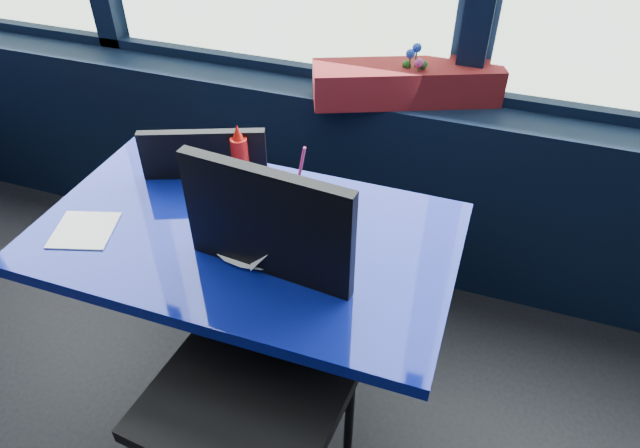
{
  "coord_description": "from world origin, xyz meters",
  "views": [
    {
      "loc": [
        0.91,
        0.9,
        1.8
      ],
      "look_at": [
        0.54,
        1.98,
        0.86
      ],
      "focal_mm": 32.0,
      "sensor_mm": 36.0,
      "label": 1
    }
  ],
  "objects_px": {
    "soda_cup": "(298,210)",
    "flower_vase": "(412,87)",
    "near_table": "(250,277)",
    "planter_box": "(407,83)",
    "chair_near_back": "(240,213)",
    "food_basket": "(259,237)",
    "ketchup_bottle": "(240,156)",
    "chair_near_front": "(258,343)"
  },
  "relations": [
    {
      "from": "soda_cup",
      "to": "chair_near_front",
      "type": "bearing_deg",
      "value": -89.79
    },
    {
      "from": "flower_vase",
      "to": "ketchup_bottle",
      "type": "height_order",
      "value": "flower_vase"
    },
    {
      "from": "chair_near_front",
      "to": "soda_cup",
      "type": "height_order",
      "value": "chair_near_front"
    },
    {
      "from": "food_basket",
      "to": "chair_near_back",
      "type": "bearing_deg",
      "value": 131.79
    },
    {
      "from": "chair_near_front",
      "to": "soda_cup",
      "type": "xyz_separation_m",
      "value": [
        -0.0,
        0.31,
        0.21
      ]
    },
    {
      "from": "flower_vase",
      "to": "food_basket",
      "type": "bearing_deg",
      "value": -104.92
    },
    {
      "from": "near_table",
      "to": "flower_vase",
      "type": "xyz_separation_m",
      "value": [
        0.3,
        0.83,
        0.3
      ]
    },
    {
      "from": "planter_box",
      "to": "flower_vase",
      "type": "height_order",
      "value": "flower_vase"
    },
    {
      "from": "chair_near_back",
      "to": "food_basket",
      "type": "distance_m",
      "value": 0.51
    },
    {
      "from": "near_table",
      "to": "ketchup_bottle",
      "type": "height_order",
      "value": "ketchup_bottle"
    },
    {
      "from": "food_basket",
      "to": "ketchup_bottle",
      "type": "height_order",
      "value": "ketchup_bottle"
    },
    {
      "from": "food_basket",
      "to": "soda_cup",
      "type": "distance_m",
      "value": 0.13
    },
    {
      "from": "planter_box",
      "to": "food_basket",
      "type": "distance_m",
      "value": 0.92
    },
    {
      "from": "near_table",
      "to": "soda_cup",
      "type": "xyz_separation_m",
      "value": [
        0.14,
        0.06,
        0.26
      ]
    },
    {
      "from": "chair_near_back",
      "to": "soda_cup",
      "type": "xyz_separation_m",
      "value": [
        0.34,
        -0.27,
        0.3
      ]
    },
    {
      "from": "ketchup_bottle",
      "to": "flower_vase",
      "type": "bearing_deg",
      "value": 54.93
    },
    {
      "from": "food_basket",
      "to": "planter_box",
      "type": "bearing_deg",
      "value": 83.38
    },
    {
      "from": "near_table",
      "to": "soda_cup",
      "type": "relative_size",
      "value": 3.97
    },
    {
      "from": "near_table",
      "to": "chair_near_front",
      "type": "relative_size",
      "value": 1.12
    },
    {
      "from": "ketchup_bottle",
      "to": "soda_cup",
      "type": "height_order",
      "value": "soda_cup"
    },
    {
      "from": "chair_near_back",
      "to": "food_basket",
      "type": "height_order",
      "value": "chair_near_back"
    },
    {
      "from": "chair_near_front",
      "to": "ketchup_bottle",
      "type": "xyz_separation_m",
      "value": [
        -0.26,
        0.49,
        0.22
      ]
    },
    {
      "from": "chair_near_front",
      "to": "food_basket",
      "type": "bearing_deg",
      "value": 115.5
    },
    {
      "from": "planter_box",
      "to": "food_basket",
      "type": "height_order",
      "value": "planter_box"
    },
    {
      "from": "chair_near_back",
      "to": "planter_box",
      "type": "relative_size",
      "value": 1.33
    },
    {
      "from": "chair_near_front",
      "to": "planter_box",
      "type": "distance_m",
      "value": 1.14
    },
    {
      "from": "ketchup_bottle",
      "to": "chair_near_back",
      "type": "bearing_deg",
      "value": 129.77
    },
    {
      "from": "near_table",
      "to": "chair_near_front",
      "type": "height_order",
      "value": "chair_near_front"
    },
    {
      "from": "chair_near_back",
      "to": "food_basket",
      "type": "xyz_separation_m",
      "value": [
        0.26,
        -0.36,
        0.26
      ]
    },
    {
      "from": "ketchup_bottle",
      "to": "soda_cup",
      "type": "distance_m",
      "value": 0.32
    },
    {
      "from": "food_basket",
      "to": "ketchup_bottle",
      "type": "bearing_deg",
      "value": 130.24
    },
    {
      "from": "ketchup_bottle",
      "to": "soda_cup",
      "type": "bearing_deg",
      "value": -34.48
    },
    {
      "from": "planter_box",
      "to": "food_basket",
      "type": "xyz_separation_m",
      "value": [
        -0.21,
        -0.89,
        -0.09
      ]
    },
    {
      "from": "soda_cup",
      "to": "flower_vase",
      "type": "bearing_deg",
      "value": 78.82
    },
    {
      "from": "chair_near_back",
      "to": "flower_vase",
      "type": "height_order",
      "value": "flower_vase"
    },
    {
      "from": "planter_box",
      "to": "chair_near_back",
      "type": "bearing_deg",
      "value": -153.95
    },
    {
      "from": "chair_near_front",
      "to": "chair_near_back",
      "type": "xyz_separation_m",
      "value": [
        -0.34,
        0.58,
        -0.09
      ]
    },
    {
      "from": "planter_box",
      "to": "soda_cup",
      "type": "relative_size",
      "value": 2.28
    },
    {
      "from": "chair_near_front",
      "to": "soda_cup",
      "type": "bearing_deg",
      "value": 95.65
    },
    {
      "from": "near_table",
      "to": "planter_box",
      "type": "height_order",
      "value": "planter_box"
    },
    {
      "from": "flower_vase",
      "to": "soda_cup",
      "type": "distance_m",
      "value": 0.79
    },
    {
      "from": "ketchup_bottle",
      "to": "soda_cup",
      "type": "xyz_separation_m",
      "value": [
        0.26,
        -0.18,
        -0.01
      ]
    }
  ]
}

